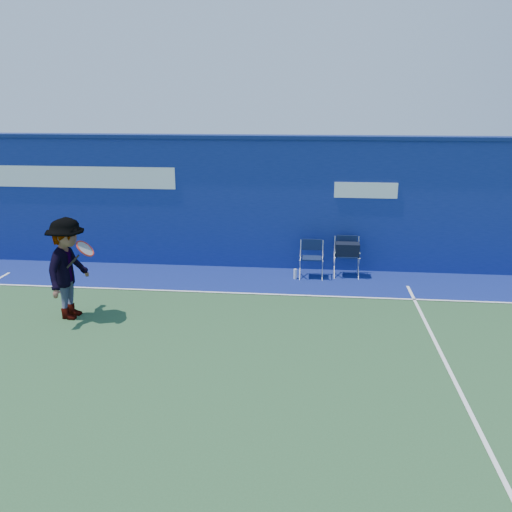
# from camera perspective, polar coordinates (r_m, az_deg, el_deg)

# --- Properties ---
(ground) EXTENTS (80.00, 80.00, 0.00)m
(ground) POSITION_cam_1_polar(r_m,az_deg,el_deg) (8.54, -11.23, -11.13)
(ground) COLOR #294D2B
(ground) RESTS_ON ground
(stadium_wall) EXTENTS (24.00, 0.50, 3.08)m
(stadium_wall) POSITION_cam_1_polar(r_m,az_deg,el_deg) (12.86, -4.95, 5.79)
(stadium_wall) COLOR navy
(stadium_wall) RESTS_ON ground
(out_of_bounds_strip) EXTENTS (24.00, 1.80, 0.01)m
(out_of_bounds_strip) POSITION_cam_1_polar(r_m,az_deg,el_deg) (12.21, -5.71, -2.32)
(out_of_bounds_strip) COLOR navy
(out_of_bounds_strip) RESTS_ON ground
(court_lines) EXTENTS (24.00, 12.00, 0.01)m
(court_lines) POSITION_cam_1_polar(r_m,az_deg,el_deg) (9.05, -10.13, -9.34)
(court_lines) COLOR white
(court_lines) RESTS_ON out_of_bounds_strip
(directors_chair_left) EXTENTS (0.50, 0.45, 0.83)m
(directors_chair_left) POSITION_cam_1_polar(r_m,az_deg,el_deg) (12.20, 5.84, -1.06)
(directors_chair_left) COLOR silver
(directors_chair_left) RESTS_ON ground
(directors_chair_right) EXTENTS (0.53, 0.48, 0.89)m
(directors_chair_right) POSITION_cam_1_polar(r_m,az_deg,el_deg) (12.36, 9.51, -0.44)
(directors_chair_right) COLOR silver
(directors_chair_right) RESTS_ON ground
(water_bottle) EXTENTS (0.07, 0.07, 0.23)m
(water_bottle) POSITION_cam_1_polar(r_m,az_deg,el_deg) (12.09, 4.14, -1.90)
(water_bottle) COLOR white
(water_bottle) RESTS_ON ground
(tennis_player) EXTENTS (0.93, 1.25, 1.87)m
(tennis_player) POSITION_cam_1_polar(r_m,az_deg,el_deg) (10.32, -19.13, -1.26)
(tennis_player) COLOR #EA4738
(tennis_player) RESTS_ON ground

